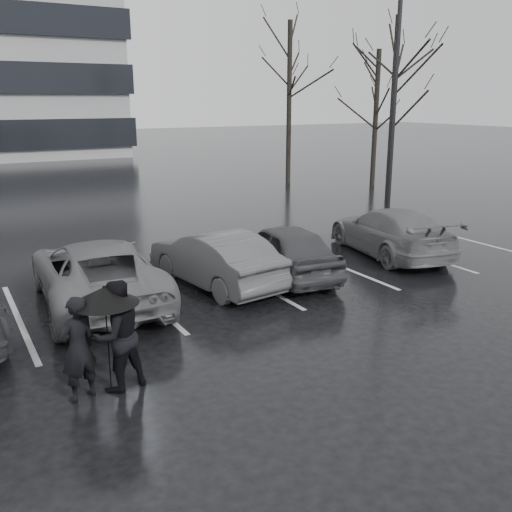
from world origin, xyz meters
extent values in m
plane|color=black|center=(0.00, 0.00, 0.00)|extent=(160.00, 160.00, 0.00)
imported|color=black|center=(1.56, 2.42, 0.71)|extent=(2.10, 4.30, 1.41)
imported|color=#2F2F32|center=(-0.36, 2.58, 0.69)|extent=(2.06, 4.38, 1.39)
imported|color=#4B4B4D|center=(-3.24, 2.73, 0.74)|extent=(2.80, 5.48, 1.48)
imported|color=#4B4B4D|center=(5.45, 2.67, 0.71)|extent=(2.88, 5.16, 1.41)
imported|color=black|center=(-4.60, -1.48, 0.84)|extent=(0.71, 0.59, 1.68)
imported|color=black|center=(-3.98, -1.43, 0.91)|extent=(1.02, 0.88, 1.82)
cylinder|color=black|center=(-4.14, -1.47, 0.76)|extent=(0.02, 0.02, 1.52)
cone|color=black|center=(-4.14, -1.47, 1.62)|extent=(1.05, 1.05, 0.27)
sphere|color=black|center=(-4.14, -1.47, 1.75)|extent=(0.05, 0.05, 0.05)
cylinder|color=#9B9B9E|center=(9.16, 6.86, 0.11)|extent=(0.53, 0.53, 0.21)
cylinder|color=black|center=(9.16, 6.86, 4.75)|extent=(0.17, 0.17, 9.50)
cube|color=#B9B8BB|center=(-5.00, 2.50, 0.00)|extent=(0.12, 5.00, 0.00)
cube|color=#B9B8BB|center=(-2.20, 2.50, 0.00)|extent=(0.12, 5.00, 0.00)
cube|color=#B9B8BB|center=(0.60, 2.50, 0.00)|extent=(0.12, 5.00, 0.00)
cube|color=#B9B8BB|center=(3.40, 2.50, 0.00)|extent=(0.12, 5.00, 0.00)
cube|color=#B9B8BB|center=(6.20, 2.50, 0.00)|extent=(0.12, 5.00, 0.00)
cube|color=#B9B8BB|center=(9.00, 2.50, 0.00)|extent=(0.12, 5.00, 0.00)
cylinder|color=black|center=(12.00, 10.00, 4.00)|extent=(0.26, 0.26, 8.00)
cylinder|color=black|center=(14.50, 14.00, 3.50)|extent=(0.26, 0.26, 7.00)
cylinder|color=black|center=(11.00, 17.00, 4.25)|extent=(0.26, 0.26, 8.50)
camera|label=1|loc=(-6.16, -9.77, 4.51)|focal=40.00mm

